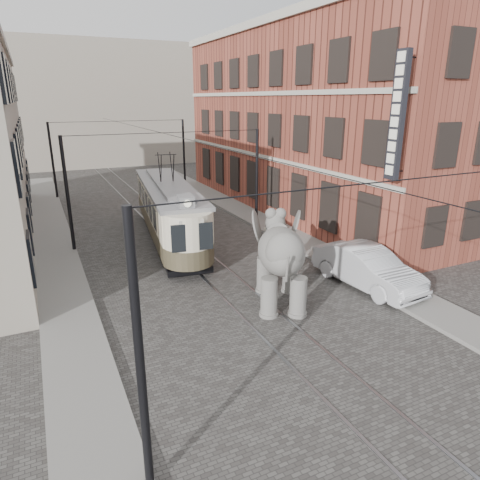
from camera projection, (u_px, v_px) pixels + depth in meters
ground at (216, 274)px, 19.83m from camera, size 120.00×120.00×0.00m
tram_rails at (216, 273)px, 19.83m from camera, size 1.54×80.00×0.02m
sidewalk_right at (323, 253)px, 22.25m from camera, size 2.00×60.00×0.15m
sidewalk_left at (65, 299)px, 17.16m from camera, size 2.00×60.00×0.15m
brick_building at (311, 124)px, 30.17m from camera, size 8.00×26.00×12.00m
distant_block at (89, 105)px, 51.98m from camera, size 28.00×10.00×14.00m
catenary at (176, 190)px, 23.10m from camera, size 11.00×30.20×6.00m
tram at (168, 197)px, 24.17m from camera, size 4.10×12.39×4.83m
elephant at (281, 263)px, 16.52m from camera, size 4.96×6.22×3.35m
parked_car at (367, 267)px, 18.27m from camera, size 2.27×5.32×1.71m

